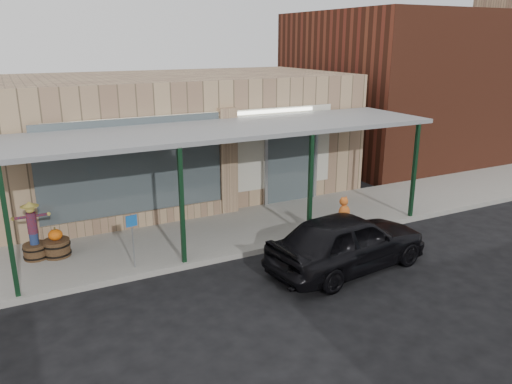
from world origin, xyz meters
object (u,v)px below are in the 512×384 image
barrel_scarecrow (34,239)px  parked_sedan (348,241)px  barrel_pumpkin (57,246)px  handicap_sign (132,234)px

barrel_scarecrow → parked_sedan: (6.70, -3.72, 0.07)m
barrel_scarecrow → parked_sedan: 7.67m
barrel_pumpkin → handicap_sign: 2.26m
handicap_sign → parked_sedan: bearing=-33.6°
barrel_scarecrow → barrel_pumpkin: size_ratio=1.91×
barrel_scarecrow → barrel_pumpkin: (0.49, -0.09, -0.23)m
barrel_scarecrow → barrel_pumpkin: barrel_scarecrow is taller
barrel_scarecrow → parked_sedan: size_ratio=0.34×
barrel_pumpkin → handicap_sign: size_ratio=0.59×
barrel_pumpkin → parked_sedan: parked_sedan is taller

